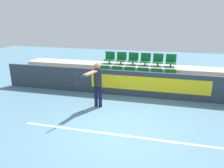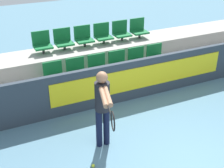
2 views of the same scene
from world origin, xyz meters
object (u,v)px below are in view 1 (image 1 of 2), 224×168
Objects in this scene: stadium_chair_10 at (158,60)px; stadium_chair_4 at (156,76)px; stadium_chair_5 at (170,77)px; tennis_ball at (82,110)px; stadium_chair_1 at (117,73)px; stadium_chair_8 at (133,59)px; stadium_chair_11 at (171,61)px; tennis_player at (97,81)px; stadium_chair_3 at (143,75)px; stadium_chair_2 at (129,74)px; stadium_chair_6 at (110,58)px; stadium_chair_0 at (104,73)px; stadium_chair_7 at (121,59)px; stadium_chair_9 at (145,60)px.

stadium_chair_4 is at bearing -90.00° from stadium_chair_10.
tennis_ball is (-3.03, -2.72, -0.71)m from stadium_chair_5.
stadium_chair_1 is 1.30m from stadium_chair_8.
stadium_chair_8 and stadium_chair_11 have the same top height.
stadium_chair_11 is 4.20m from tennis_player.
tennis_player is (-0.23, -2.24, 0.29)m from stadium_chair_1.
stadium_chair_4 is at bearing -119.60° from stadium_chair_11.
stadium_chair_1 is 1.19m from stadium_chair_3.
stadium_chair_10 reaches higher than stadium_chair_2.
stadium_chair_2 is 1.66m from stadium_chair_6.
stadium_chair_4 is (2.38, 0.00, 0.00)m from stadium_chair_0.
stadium_chair_0 is 2.29m from tennis_player.
stadium_chair_7 is 1.79m from stadium_chair_10.
stadium_chair_9 and stadium_chair_10 have the same top height.
stadium_chair_6 is (0.00, 1.05, 0.48)m from stadium_chair_0.
tennis_player is at bearing -122.39° from stadium_chair_3.
stadium_chair_4 reaches higher than tennis_ball.
stadium_chair_0 is at bearing 180.00° from stadium_chair_4.
tennis_ball is (-0.42, -0.48, -1.00)m from tennis_player.
stadium_chair_3 and stadium_chair_4 have the same top height.
stadium_chair_5 is 2.13m from stadium_chair_8.
stadium_chair_2 is at bearing 0.00° from stadium_chair_1.
stadium_chair_6 is at bearing 180.00° from stadium_chair_7.
stadium_chair_9 is at bearing 30.40° from stadium_chair_0.
stadium_chair_8 is 1.00× the size of stadium_chair_10.
stadium_chair_5 is 2.65m from stadium_chair_7.
stadium_chair_3 is 2.67m from tennis_player.
stadium_chair_0 is 0.60m from stadium_chair_1.
stadium_chair_3 is 1.66m from stadium_chair_7.
stadium_chair_11 is at bearing 23.75° from stadium_chair_1.
stadium_chair_7 is at bearing 138.65° from stadium_chair_3.
stadium_chair_10 is (0.60, 0.00, 0.00)m from stadium_chair_9.
tennis_player reaches higher than tennis_ball.
stadium_chair_3 is at bearing 0.00° from stadium_chair_0.
stadium_chair_0 reaches higher than tennis_ball.
stadium_chair_11 is (0.60, 0.00, 0.00)m from stadium_chair_10.
stadium_chair_8 is 0.34× the size of tennis_player.
stadium_chair_9 is at bearing 119.60° from stadium_chair_4.
stadium_chair_8 is at bearing 149.60° from stadium_chair_5.
tennis_player reaches higher than stadium_chair_10.
stadium_chair_0 is 1.66m from stadium_chair_8.
stadium_chair_1 is 1.79m from stadium_chair_4.
stadium_chair_2 is 1.00× the size of stadium_chair_5.
tennis_ball is (-0.65, -2.72, -0.71)m from stadium_chair_1.
stadium_chair_5 is 1.30m from stadium_chair_10.
stadium_chair_7 is 1.00× the size of stadium_chair_8.
stadium_chair_8 is 1.79m from stadium_chair_11.
stadium_chair_7 and stadium_chair_8 have the same top height.
stadium_chair_11 is at bearing 30.40° from stadium_chair_2.
stadium_chair_2 is 1.30m from stadium_chair_7.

